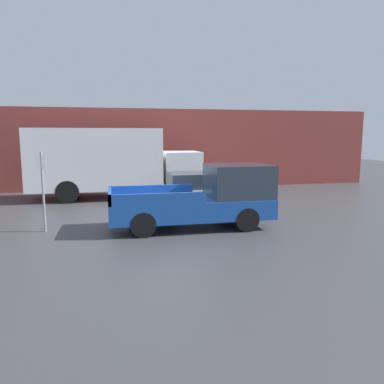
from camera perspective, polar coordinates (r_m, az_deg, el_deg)
name	(u,v)px	position (r m, az deg, el deg)	size (l,w,h in m)	color
ground_plane	(163,222)	(13.23, -4.40, -4.63)	(60.00, 60.00, 0.00)	#3D3D3F
building_wall	(142,149)	(21.41, -7.62, 6.49)	(28.00, 0.15, 4.51)	brown
pickup_truck	(206,198)	(12.41, 2.21, -0.97)	(5.29, 2.01, 2.07)	#194799
car	(199,191)	(15.19, 1.08, 0.18)	(4.80, 1.92, 1.54)	silver
delivery_truck	(109,161)	(18.48, -12.53, 4.63)	(8.11, 2.34, 3.35)	white
parking_sign	(43,187)	(12.57, -21.77, 0.66)	(0.30, 0.07, 2.53)	gray
newspaper_box	(231,178)	(22.24, 5.93, 2.11)	(0.45, 0.40, 1.04)	#194CB2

